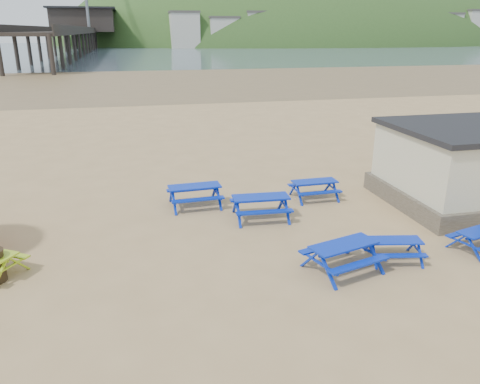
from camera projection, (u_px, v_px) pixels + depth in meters
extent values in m
plane|color=tan|center=(232.00, 235.00, 15.96)|extent=(400.00, 400.00, 0.00)
plane|color=olive|center=(151.00, 79.00, 66.56)|extent=(400.00, 400.00, 0.00)
plane|color=#495B69|center=(135.00, 49.00, 172.37)|extent=(400.00, 400.00, 0.00)
cube|color=#0030B0|center=(195.00, 186.00, 18.32)|extent=(2.07, 0.89, 0.06)
cube|color=#0030B0|center=(192.00, 189.00, 19.04)|extent=(2.04, 0.38, 0.06)
cube|color=#0030B0|center=(198.00, 200.00, 17.81)|extent=(2.04, 0.38, 0.06)
cube|color=#0030B0|center=(261.00, 197.00, 17.11)|extent=(2.11, 0.92, 0.06)
cube|color=#0030B0|center=(257.00, 199.00, 17.86)|extent=(2.08, 0.41, 0.06)
cube|color=#0030B0|center=(265.00, 212.00, 16.58)|extent=(2.08, 0.41, 0.06)
cube|color=#0030B0|center=(423.00, 190.00, 18.50)|extent=(1.66, 0.84, 0.04)
cube|color=#0030B0|center=(417.00, 191.00, 19.08)|extent=(1.60, 0.45, 0.04)
cube|color=#0030B0|center=(429.00, 200.00, 18.08)|extent=(1.60, 0.45, 0.04)
cube|color=#0030B0|center=(344.00, 245.00, 13.35)|extent=(2.15, 1.30, 0.06)
cube|color=#0030B0|center=(328.00, 246.00, 14.01)|extent=(2.02, 0.82, 0.06)
cube|color=#0030B0|center=(359.00, 264.00, 12.90)|extent=(2.02, 0.82, 0.06)
cube|color=#0030B0|center=(395.00, 240.00, 14.05)|extent=(1.68, 0.92, 0.04)
cube|color=#0030B0|center=(388.00, 240.00, 14.63)|extent=(1.60, 0.53, 0.04)
cube|color=#0030B0|center=(400.00, 256.00, 13.63)|extent=(1.60, 0.53, 0.04)
cube|color=#0030B0|center=(465.00, 232.00, 15.19)|extent=(1.67, 0.65, 0.05)
cube|color=#8EBC18|center=(4.00, 253.00, 13.70)|extent=(1.60, 1.14, 0.05)
cube|color=#665B4C|center=(479.00, 193.00, 19.02)|extent=(7.40, 5.40, 0.70)
cube|color=black|center=(83.00, 32.00, 171.14)|extent=(9.00, 220.00, 0.60)
cube|color=black|center=(84.00, 21.00, 179.95)|extent=(22.00, 30.00, 8.00)
cube|color=black|center=(83.00, 9.00, 178.54)|extent=(24.00, 32.00, 0.60)
ellipsoid|color=#2D4C1E|center=(306.00, 63.00, 250.16)|extent=(264.00, 144.00, 108.00)
cube|color=#0030B0|center=(315.00, 181.00, 19.19)|extent=(1.84, 0.74, 0.05)
cube|color=#0030B0|center=(309.00, 184.00, 19.84)|extent=(1.84, 0.28, 0.05)
cube|color=#0030B0|center=(320.00, 193.00, 18.72)|extent=(1.84, 0.28, 0.05)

